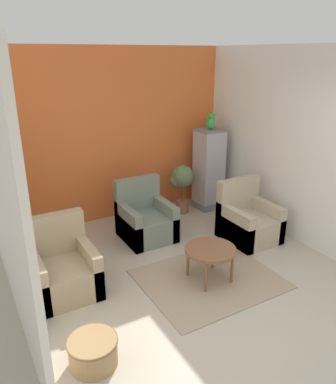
# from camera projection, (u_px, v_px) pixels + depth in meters

# --- Properties ---
(ground_plane) EXTENTS (20.00, 20.00, 0.00)m
(ground_plane) POSITION_uv_depth(u_px,v_px,m) (252.00, 332.00, 3.80)
(ground_plane) COLOR #B2A893
(ground_plane) RESTS_ON ground
(wall_back_accent) EXTENTS (4.01, 0.06, 2.78)m
(wall_back_accent) POSITION_uv_depth(u_px,v_px,m) (115.00, 136.00, 6.10)
(wall_back_accent) COLOR orange
(wall_back_accent) RESTS_ON ground_plane
(wall_right) EXTENTS (0.06, 3.41, 2.78)m
(wall_right) POSITION_uv_depth(u_px,v_px,m) (282.00, 143.00, 5.62)
(wall_right) COLOR silver
(wall_right) RESTS_ON ground_plane
(area_rug) EXTENTS (1.65, 1.37, 0.01)m
(area_rug) POSITION_uv_depth(u_px,v_px,m) (209.00, 279.00, 4.68)
(area_rug) COLOR gray
(area_rug) RESTS_ON ground_plane
(coffee_table) EXTENTS (0.63, 0.63, 0.44)m
(coffee_table) POSITION_uv_depth(u_px,v_px,m) (210.00, 251.00, 4.55)
(coffee_table) COLOR brown
(coffee_table) RESTS_ON ground_plane
(armchair_left) EXTENTS (0.72, 0.76, 0.89)m
(armchair_left) POSITION_uv_depth(u_px,v_px,m) (63.00, 270.00, 4.38)
(armchair_left) COLOR #9E896B
(armchair_left) RESTS_ON ground_plane
(armchair_right) EXTENTS (0.72, 0.76, 0.89)m
(armchair_right) POSITION_uv_depth(u_px,v_px,m) (248.00, 222.00, 5.63)
(armchair_right) COLOR tan
(armchair_right) RESTS_ON ground_plane
(armchair_middle) EXTENTS (0.72, 0.76, 0.89)m
(armchair_middle) POSITION_uv_depth(u_px,v_px,m) (145.00, 220.00, 5.67)
(armchair_middle) COLOR slate
(armchair_middle) RESTS_ON ground_plane
(birdcage) EXTENTS (0.46, 0.46, 1.43)m
(birdcage) POSITION_uv_depth(u_px,v_px,m) (209.00, 170.00, 6.67)
(birdcage) COLOR slate
(birdcage) RESTS_ON ground_plane
(parrot) EXTENTS (0.13, 0.24, 0.29)m
(parrot) POSITION_uv_depth(u_px,v_px,m) (211.00, 122.00, 6.37)
(parrot) COLOR green
(parrot) RESTS_ON birdcage
(potted_plant) EXTENTS (0.43, 0.39, 0.86)m
(potted_plant) POSITION_uv_depth(u_px,v_px,m) (182.00, 181.00, 6.46)
(potted_plant) COLOR brown
(potted_plant) RESTS_ON ground_plane
(wicker_basket) EXTENTS (0.46, 0.46, 0.27)m
(wicker_basket) POSITION_uv_depth(u_px,v_px,m) (93.00, 351.00, 3.37)
(wicker_basket) COLOR #A37F51
(wicker_basket) RESTS_ON ground_plane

